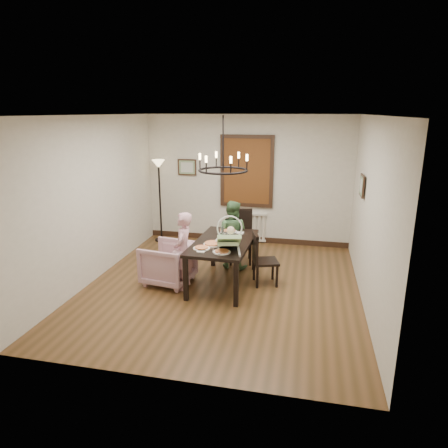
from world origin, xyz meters
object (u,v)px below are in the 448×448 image
at_px(chair_right, 266,258).
at_px(floor_lamp, 160,202).
at_px(seated_man, 232,240).
at_px(baby_bouncer, 229,239).
at_px(elderly_woman, 183,258).
at_px(drinking_glass, 225,236).
at_px(dining_table, 223,246).
at_px(chair_far, 241,237).
at_px(armchair, 168,263).

bearing_deg(chair_right, floor_lamp, 36.54).
distance_m(seated_man, baby_bouncer, 1.30).
xyz_separation_m(elderly_woman, drinking_glass, (0.63, 0.34, 0.30)).
relative_size(elderly_woman, drinking_glass, 7.15).
bearing_deg(seated_man, chair_right, 146.73).
height_order(seated_man, baby_bouncer, baby_bouncer).
distance_m(dining_table, elderly_woman, 0.69).
bearing_deg(elderly_woman, chair_far, 150.29).
bearing_deg(chair_right, armchair, 83.21).
relative_size(chair_right, elderly_woman, 0.85).
xyz_separation_m(baby_bouncer, drinking_glass, (-0.15, 0.46, -0.11)).
relative_size(armchair, drinking_glass, 5.20).
relative_size(elderly_woman, floor_lamp, 0.60).
bearing_deg(floor_lamp, chair_right, -35.88).
relative_size(chair_right, armchair, 1.17).
distance_m(chair_far, chair_right, 1.10).
bearing_deg(floor_lamp, seated_man, -33.43).
bearing_deg(chair_right, elderly_woman, 91.83).
height_order(chair_right, floor_lamp, floor_lamp).
xyz_separation_m(chair_far, drinking_glass, (-0.08, -1.04, 0.32)).
bearing_deg(chair_far, drinking_glass, -105.68).
height_order(elderly_woman, drinking_glass, elderly_woman).
bearing_deg(dining_table, drinking_glass, 50.09).
height_order(armchair, baby_bouncer, baby_bouncer).
height_order(chair_far, floor_lamp, floor_lamp).
bearing_deg(baby_bouncer, chair_far, 78.99).
bearing_deg(seated_man, floor_lamp, -25.04).
bearing_deg(elderly_woman, armchair, -116.70).
bearing_deg(floor_lamp, armchair, -66.31).
bearing_deg(elderly_woman, baby_bouncer, 78.87).
relative_size(chair_far, drinking_glass, 6.87).
height_order(baby_bouncer, drinking_glass, baby_bouncer).
bearing_deg(chair_far, baby_bouncer, -98.41).
distance_m(chair_far, baby_bouncer, 1.56).
distance_m(seated_man, floor_lamp, 2.29).
relative_size(chair_far, seated_man, 0.97).
bearing_deg(floor_lamp, chair_far, -25.61).
bearing_deg(chair_far, floor_lamp, 143.14).
bearing_deg(dining_table, baby_bouncer, -64.49).
distance_m(armchair, baby_bouncer, 1.29).
xyz_separation_m(seated_man, floor_lamp, (-1.88, 1.24, 0.37)).
relative_size(armchair, floor_lamp, 0.44).
bearing_deg(drinking_glass, elderly_woman, -151.63).
bearing_deg(chair_far, elderly_woman, -128.53).
distance_m(dining_table, baby_bouncer, 0.54).
xyz_separation_m(dining_table, seated_man, (-0.01, 0.79, -0.15)).
relative_size(seated_man, floor_lamp, 0.59).
bearing_deg(drinking_glass, chair_far, 85.57).
distance_m(chair_right, baby_bouncer, 0.92).
bearing_deg(dining_table, elderly_woman, -150.52).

